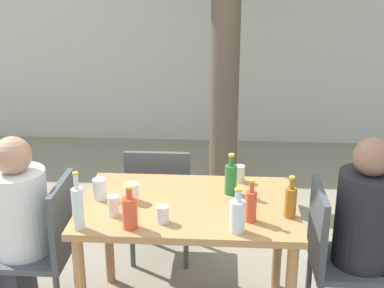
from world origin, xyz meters
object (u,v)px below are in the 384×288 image
(soda_bottle_3, at_px, (130,212))
(green_bottle_1, at_px, (231,178))
(patio_chair_2, at_px, (160,198))
(water_bottle_4, at_px, (78,207))
(patio_chair_0, at_px, (47,242))
(person_seated_0, at_px, (8,237))
(water_bottle_2, at_px, (238,215))
(patio_chair_1, at_px, (335,251))
(person_seated_1, at_px, (377,247))
(drinking_glass_1, at_px, (163,214))
(soda_bottle_0, at_px, (251,205))
(dining_table_front, at_px, (189,219))
(drinking_glass_2, at_px, (114,206))
(drinking_glass_3, at_px, (132,192))
(drinking_glass_4, at_px, (240,174))
(drinking_glass_0, at_px, (100,189))
(amber_bottle_5, at_px, (291,201))

(soda_bottle_3, bearing_deg, green_bottle_1, 41.06)
(patio_chair_2, relative_size, soda_bottle_3, 3.73)
(water_bottle_4, bearing_deg, patio_chair_0, 132.51)
(person_seated_0, distance_m, water_bottle_2, 1.44)
(patio_chair_1, height_order, person_seated_1, person_seated_1)
(patio_chair_1, bearing_deg, person_seated_1, -90.00)
(drinking_glass_1, bearing_deg, soda_bottle_0, 5.62)
(dining_table_front, bearing_deg, water_bottle_2, -49.38)
(drinking_glass_2, height_order, drinking_glass_3, drinking_glass_2)
(drinking_glass_3, relative_size, drinking_glass_4, 1.03)
(patio_chair_1, bearing_deg, drinking_glass_1, 103.87)
(person_seated_1, height_order, water_bottle_2, person_seated_1)
(soda_bottle_0, height_order, green_bottle_1, green_bottle_1)
(person_seated_0, xyz_separation_m, soda_bottle_3, (0.80, -0.31, 0.35))
(soda_bottle_3, relative_size, water_bottle_4, 0.75)
(dining_table_front, xyz_separation_m, patio_chair_0, (-0.85, 0.00, -0.18))
(person_seated_1, xyz_separation_m, drinking_glass_0, (-1.60, 0.02, 0.31))
(soda_bottle_3, distance_m, drinking_glass_4, 0.86)
(drinking_glass_1, bearing_deg, patio_chair_1, 13.87)
(patio_chair_0, xyz_separation_m, drinking_glass_3, (0.52, 0.01, 0.34))
(drinking_glass_1, bearing_deg, green_bottle_1, 46.91)
(patio_chair_0, distance_m, soda_bottle_3, 0.75)
(amber_bottle_5, distance_m, drinking_glass_2, 0.95)
(soda_bottle_0, bearing_deg, water_bottle_4, -170.90)
(person_seated_1, xyz_separation_m, water_bottle_4, (-1.62, -0.34, 0.37))
(drinking_glass_0, distance_m, drinking_glass_1, 0.47)
(patio_chair_2, distance_m, amber_bottle_5, 1.17)
(person_seated_0, xyz_separation_m, amber_bottle_5, (1.64, -0.13, 0.35))
(soda_bottle_3, height_order, drinking_glass_2, soda_bottle_3)
(drinking_glass_0, bearing_deg, drinking_glass_3, -5.15)
(amber_bottle_5, bearing_deg, water_bottle_4, -169.48)
(water_bottle_4, bearing_deg, drinking_glass_3, 57.83)
(patio_chair_2, xyz_separation_m, drinking_glass_3, (-0.08, -0.63, 0.34))
(dining_table_front, relative_size, drinking_glass_3, 11.41)
(patio_chair_1, height_order, green_bottle_1, green_bottle_1)
(amber_bottle_5, bearing_deg, drinking_glass_1, -170.96)
(soda_bottle_0, bearing_deg, person_seated_0, 172.26)
(patio_chair_1, bearing_deg, soda_bottle_3, 105.24)
(patio_chair_1, bearing_deg, amber_bottle_5, 114.17)
(amber_bottle_5, height_order, drinking_glass_0, amber_bottle_5)
(patio_chair_2, bearing_deg, person_seated_1, 154.40)
(patio_chair_0, bearing_deg, person_seated_1, 90.00)
(patio_chair_2, height_order, drinking_glass_2, drinking_glass_2)
(person_seated_0, distance_m, water_bottle_4, 0.74)
(person_seated_1, distance_m, drinking_glass_2, 1.52)
(water_bottle_4, relative_size, drinking_glass_2, 2.79)
(drinking_glass_1, bearing_deg, dining_table_front, 63.24)
(drinking_glass_4, bearing_deg, drinking_glass_0, -159.53)
(water_bottle_4, bearing_deg, water_bottle_2, 1.46)
(patio_chair_1, xyz_separation_m, soda_bottle_0, (-0.51, -0.19, 0.37))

